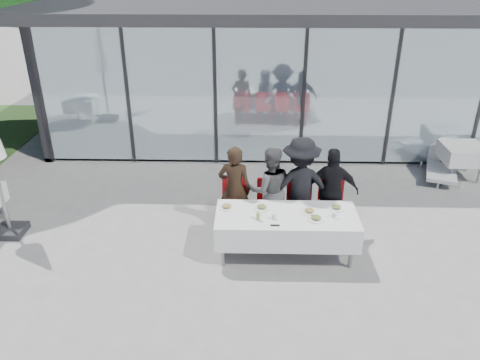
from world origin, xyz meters
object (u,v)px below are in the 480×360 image
diner_chair_d (331,204)px  plate_a (227,207)px  plate_d (336,207)px  juice_bottle (258,216)px  plate_c (309,211)px  spare_chair_b (412,142)px  diner_chair_a (235,203)px  diner_b (270,190)px  plate_b (262,207)px  diner_a (235,189)px  dining_table (286,226)px  diner_d (332,191)px  spare_table_right (463,154)px  lounger (442,164)px  plate_extra (316,218)px  diner_chair_c (299,204)px  diner_chair_b (269,203)px  diner_c (300,186)px  folded_eyeglasses (275,225)px

diner_chair_d → plate_a: 1.89m
plate_d → diner_chair_d: bearing=88.8°
juice_bottle → plate_c: bearing=17.2°
plate_a → plate_d: same height
plate_c → juice_bottle: size_ratio=1.94×
juice_bottle → spare_chair_b: bearing=47.8°
diner_chair_a → diner_b: size_ratio=0.62×
diner_chair_d → plate_b: (-1.22, -0.57, 0.24)m
diner_a → plate_b: diner_a is taller
dining_table → diner_chair_a: diner_chair_a is taller
diner_a → plate_a: size_ratio=5.97×
diner_d → spare_table_right: 3.94m
diner_b → lounger: 4.62m
diner_d → spare_chair_b: bearing=-123.4°
plate_extra → juice_bottle: (-0.90, -0.03, 0.04)m
diner_chair_c → diner_d: 0.60m
dining_table → spare_table_right: size_ratio=2.63×
diner_chair_c → lounger: bearing=35.4°
diner_chair_a → diner_d: bearing=0.9°
juice_bottle → spare_chair_b: 5.40m
dining_table → diner_chair_d: 1.12m
spare_chair_b → diner_b: bearing=-138.4°
plate_d → plate_extra: 0.51m
diner_chair_b → lounger: diner_chair_b is taller
dining_table → plate_d: size_ratio=8.50×
diner_chair_d → lounger: 3.75m
diner_chair_b → plate_b: size_ratio=3.67×
diner_c → spare_table_right: size_ratio=2.03×
plate_c → diner_chair_a: bearing=150.9°
diner_b → spare_chair_b: (3.41, 3.03, -0.25)m
diner_a → plate_extra: (1.30, -0.93, -0.02)m
folded_eyeglasses → juice_bottle: bearing=146.6°
diner_a → diner_d: diner_a is taller
diner_a → juice_bottle: size_ratio=11.62×
plate_b → spare_chair_b: 5.09m
lounger → plate_b: bearing=-143.7°
plate_a → spare_table_right: plate_a is taller
diner_a → diner_chair_b: (0.61, -0.03, -0.26)m
diner_a → diner_d: (1.68, 0.00, -0.01)m
plate_a → plate_extra: size_ratio=1.00×
diner_b → plate_a: diner_b is taller
diner_chair_c → diner_chair_b: bearing=180.0°
diner_c → plate_b: 0.90m
lounger → diner_chair_d: bearing=-139.6°
plate_c → lounger: plate_c is taller
diner_chair_c → diner_b: bearing=177.0°
diner_chair_c → spare_chair_b: bearing=46.6°
plate_a → spare_table_right: 5.77m
diner_chair_c → folded_eyeglasses: 1.22m
diner_chair_c → diner_chair_a: bearing=180.0°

